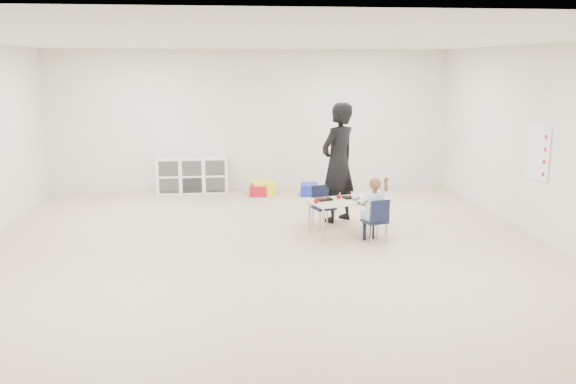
{
  "coord_description": "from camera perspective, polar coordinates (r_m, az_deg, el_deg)",
  "views": [
    {
      "loc": [
        -0.61,
        -7.74,
        2.51
      ],
      "look_at": [
        0.25,
        0.1,
        0.85
      ],
      "focal_mm": 38.0,
      "sensor_mm": 36.0,
      "label": 1
    }
  ],
  "objects": [
    {
      "name": "chair_far",
      "position": [
        9.52,
        3.36,
        -1.41
      ],
      "size": [
        0.39,
        0.37,
        0.65
      ],
      "primitive_type": null,
      "rotation": [
        0.0,
        0.0,
        0.3
      ],
      "color": "black",
      "rests_on": "ground"
    },
    {
      "name": "child",
      "position": [
        8.74,
        8.16,
        -1.46
      ],
      "size": [
        0.54,
        0.54,
        1.02
      ],
      "primitive_type": null,
      "rotation": [
        0.0,
        0.0,
        0.3
      ],
      "color": "#ABC4E7",
      "rests_on": "chair_near"
    },
    {
      "name": "lunch_tray_far",
      "position": [
        9.0,
        3.4,
        -0.68
      ],
      "size": [
        0.26,
        0.22,
        0.03
      ],
      "primitive_type": "cube",
      "rotation": [
        0.0,
        0.0,
        0.3
      ],
      "color": "black",
      "rests_on": "table"
    },
    {
      "name": "apple_near",
      "position": [
        9.09,
        4.77,
        -0.44
      ],
      "size": [
        0.07,
        0.07,
        0.07
      ],
      "primitive_type": "sphere",
      "color": "maroon",
      "rests_on": "table"
    },
    {
      "name": "rules_poster",
      "position": [
        9.61,
        22.39,
        3.45
      ],
      "size": [
        0.02,
        0.6,
        0.8
      ],
      "primitive_type": "cube",
      "color": "white",
      "rests_on": "room"
    },
    {
      "name": "cubby_shelf",
      "position": [
        12.23,
        -8.93,
        1.57
      ],
      "size": [
        1.4,
        0.4,
        0.7
      ],
      "primitive_type": "cube",
      "color": "white",
      "rests_on": "ground"
    },
    {
      "name": "apple_far",
      "position": [
        8.8,
        2.65,
        -0.83
      ],
      "size": [
        0.07,
        0.07,
        0.07
      ],
      "primitive_type": "sphere",
      "color": "maroon",
      "rests_on": "table"
    },
    {
      "name": "bin_yellow",
      "position": [
        11.99,
        -2.39,
        0.39
      ],
      "size": [
        0.45,
        0.55,
        0.25
      ],
      "primitive_type": "cube",
      "rotation": [
        0.0,
        0.0,
        0.13
      ],
      "color": "#FFFB1A",
      "rests_on": "ground"
    },
    {
      "name": "chair_near",
      "position": [
        8.79,
        8.12,
        -2.64
      ],
      "size": [
        0.39,
        0.37,
        0.65
      ],
      "primitive_type": null,
      "rotation": [
        0.0,
        0.0,
        0.3
      ],
      "color": "black",
      "rests_on": "ground"
    },
    {
      "name": "bin_red",
      "position": [
        11.89,
        -2.76,
        0.19
      ],
      "size": [
        0.38,
        0.46,
        0.2
      ],
      "primitive_type": "cube",
      "rotation": [
        0.0,
        0.0,
        -0.14
      ],
      "color": "#B41221",
      "rests_on": "ground"
    },
    {
      "name": "milk_carton",
      "position": [
        9.01,
        6.3,
        -0.49
      ],
      "size": [
        0.09,
        0.09,
        0.1
      ],
      "primitive_type": "cube",
      "rotation": [
        0.0,
        0.0,
        0.3
      ],
      "color": "white",
      "rests_on": "table"
    },
    {
      "name": "table",
      "position": [
        9.16,
        5.64,
        -2.31
      ],
      "size": [
        1.3,
        0.91,
        0.54
      ],
      "rotation": [
        0.0,
        0.0,
        0.3
      ],
      "color": "beige",
      "rests_on": "ground"
    },
    {
      "name": "bin_blue",
      "position": [
        11.92,
        2.01,
        0.25
      ],
      "size": [
        0.4,
        0.48,
        0.21
      ],
      "primitive_type": "cube",
      "rotation": [
        0.0,
        0.0,
        -0.14
      ],
      "color": "#1822B9",
      "rests_on": "ground"
    },
    {
      "name": "bread_roll",
      "position": [
        9.12,
        7.42,
        -0.47
      ],
      "size": [
        0.09,
        0.09,
        0.07
      ],
      "primitive_type": "ellipsoid",
      "color": "tan",
      "rests_on": "table"
    },
    {
      "name": "room",
      "position": [
        7.85,
        -1.74,
        3.75
      ],
      "size": [
        9.0,
        9.02,
        2.8
      ],
      "color": "beige",
      "rests_on": "ground"
    },
    {
      "name": "lunch_tray_near",
      "position": [
        9.17,
        5.88,
        -0.48
      ],
      "size": [
        0.26,
        0.22,
        0.03
      ],
      "primitive_type": "cube",
      "rotation": [
        0.0,
        0.0,
        0.3
      ],
      "color": "black",
      "rests_on": "table"
    },
    {
      "name": "adult",
      "position": [
        9.8,
        4.71,
        2.75
      ],
      "size": [
        0.83,
        0.8,
        1.92
      ],
      "primitive_type": "imported",
      "rotation": [
        0.0,
        0.0,
        3.83
      ],
      "color": "black",
      "rests_on": "ground"
    }
  ]
}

